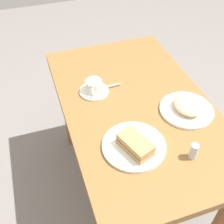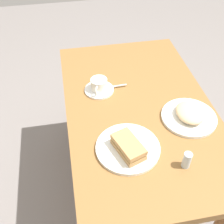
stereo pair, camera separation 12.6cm
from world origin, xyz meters
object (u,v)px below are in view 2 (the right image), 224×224
sandwich_front (128,147)px  spoon (114,86)px  dining_table (137,125)px  sandwich_plate (128,148)px  coffee_cup (99,84)px  salt_shaker (187,160)px  coffee_saucer (99,90)px  side_plate (189,117)px

sandwich_front → spoon: sandwich_front is taller
dining_table → sandwich_front: sandwich_front is taller
dining_table → sandwich_plate: size_ratio=4.37×
coffee_cup → salt_shaker: 0.57m
dining_table → sandwich_plate: 0.30m
sandwich_plate → sandwich_front: sandwich_front is taller
salt_shaker → coffee_saucer: bearing=-153.2°
sandwich_front → side_plate: (-0.14, 0.31, -0.03)m
spoon → side_plate: 0.40m
coffee_cup → salt_shaker: (0.51, 0.26, -0.01)m
sandwich_front → spoon: bearing=177.0°
spoon → coffee_cup: bearing=-85.2°
coffee_saucer → spoon: 0.08m
dining_table → spoon: spoon is taller
sandwich_plate → sandwich_front: (0.02, -0.00, 0.03)m
sandwich_front → spoon: size_ratio=1.66×
sandwich_plate → spoon: bearing=177.4°
sandwich_front → coffee_cup: bearing=-172.4°
coffee_saucer → salt_shaker: 0.57m
coffee_saucer → spoon: bearing=93.6°
dining_table → coffee_cup: bearing=-130.7°
salt_shaker → side_plate: bearing=155.6°
coffee_cup → side_plate: coffee_cup is taller
dining_table → sandwich_front: (0.26, -0.11, 0.17)m
side_plate → salt_shaker: bearing=-24.4°
coffee_saucer → salt_shaker: size_ratio=2.01×
side_plate → sandwich_plate: bearing=-68.6°
side_plate → salt_shaker: 0.27m
sandwich_plate → side_plate: bearing=111.4°
side_plate → salt_shaker: salt_shaker is taller
sandwich_plate → coffee_saucer: size_ratio=1.80×
dining_table → side_plate: bearing=58.7°
coffee_saucer → spoon: size_ratio=1.47×
dining_table → coffee_saucer: size_ratio=7.85×
sandwich_plate → sandwich_front: size_ratio=1.59×
sandwich_front → dining_table: bearing=156.5°
sandwich_plate → salt_shaker: 0.23m
side_plate → salt_shaker: (0.24, -0.11, 0.03)m
dining_table → salt_shaker: 0.41m
dining_table → spoon: (-0.15, -0.09, 0.14)m
dining_table → salt_shaker: size_ratio=15.79×
coffee_cup → salt_shaker: bearing=26.9°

